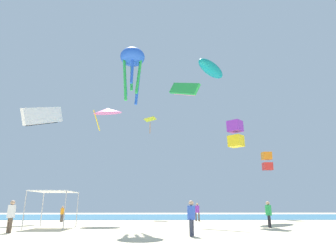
{
  "coord_description": "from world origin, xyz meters",
  "views": [
    {
      "loc": [
        -0.8,
        -18.26,
        1.5
      ],
      "look_at": [
        0.07,
        14.54,
        10.8
      ],
      "focal_mm": 30.46,
      "sensor_mm": 36.0,
      "label": 1
    }
  ],
  "objects": [
    {
      "name": "kite_parafoil_white",
      "position": [
        -13.61,
        11.61,
        11.01
      ],
      "size": [
        2.37,
        5.81,
        3.64
      ],
      "rotation": [
        0.0,
        0.0,
        4.38
      ],
      "color": "white"
    },
    {
      "name": "canopy_tent",
      "position": [
        -8.67,
        3.66,
        2.46
      ],
      "size": [
        2.8,
        3.11,
        2.61
      ],
      "color": "#B2B2B7",
      "rests_on": "ground"
    },
    {
      "name": "kite_octopus_blue",
      "position": [
        -3.44,
        5.22,
        14.44
      ],
      "size": [
        2.49,
        2.49,
        5.26
      ],
      "rotation": [
        0.0,
        0.0,
        4.84
      ],
      "color": "blue"
    },
    {
      "name": "kite_box_orange",
      "position": [
        13.2,
        18.59,
        7.24
      ],
      "size": [
        1.17,
        1.23,
        2.45
      ],
      "rotation": [
        0.0,
        0.0,
        3.1
      ],
      "color": "orange"
    },
    {
      "name": "ocean_strip",
      "position": [
        0.0,
        28.56,
        0.01
      ],
      "size": [
        110.0,
        24.88,
        0.03
      ],
      "primitive_type": "cube",
      "color": "teal",
      "rests_on": "ground"
    },
    {
      "name": "kite_parafoil_green",
      "position": [
        1.67,
        9.78,
        13.57
      ],
      "size": [
        3.15,
        3.36,
        2.64
      ],
      "rotation": [
        0.0,
        0.0,
        5.38
      ],
      "color": "green"
    },
    {
      "name": "kite_box_purple",
      "position": [
        5.99,
        6.58,
        7.86
      ],
      "size": [
        1.63,
        1.64,
        2.45
      ],
      "rotation": [
        0.0,
        0.0,
        5.56
      ],
      "color": "purple"
    },
    {
      "name": "person_near_tent",
      "position": [
        3.25,
        13.94,
        1.11
      ],
      "size": [
        0.5,
        0.45,
        1.89
      ],
      "rotation": [
        0.0,
        0.0,
        3.33
      ],
      "color": "brown",
      "rests_on": "ground"
    },
    {
      "name": "kite_inflatable_teal",
      "position": [
        6.5,
        19.32,
        20.92
      ],
      "size": [
        5.63,
        6.28,
        2.43
      ],
      "rotation": [
        0.0,
        0.0,
        4.04
      ],
      "color": "teal"
    },
    {
      "name": "kite_delta_pink",
      "position": [
        -6.49,
        10.71,
        11.37
      ],
      "size": [
        3.92,
        3.95,
        2.56
      ],
      "rotation": [
        0.0,
        0.0,
        5.91
      ],
      "color": "pink"
    },
    {
      "name": "kite_diamond_yellow",
      "position": [
        -2.38,
        22.28,
        13.9
      ],
      "size": [
        1.99,
        2.0,
        2.37
      ],
      "rotation": [
        0.0,
        0.0,
        4.43
      ],
      "color": "yellow"
    },
    {
      "name": "person_far_shore",
      "position": [
        0.87,
        -2.39,
        1.07
      ],
      "size": [
        0.43,
        0.47,
        1.82
      ],
      "rotation": [
        0.0,
        0.0,
        1.21
      ],
      "color": "#33384C",
      "rests_on": "ground"
    },
    {
      "name": "person_central",
      "position": [
        7.34,
        3.84,
        1.11
      ],
      "size": [
        0.45,
        0.5,
        1.89
      ],
      "rotation": [
        0.0,
        0.0,
        4.52
      ],
      "color": "black",
      "rests_on": "ground"
    },
    {
      "name": "ground",
      "position": [
        0.0,
        0.0,
        -0.05
      ],
      "size": [
        110.0,
        110.0,
        0.1
      ],
      "primitive_type": "cube",
      "color": "beige"
    },
    {
      "name": "person_leftmost",
      "position": [
        -10.93,
        12.78,
        0.93
      ],
      "size": [
        0.37,
        0.37,
        1.58
      ],
      "rotation": [
        0.0,
        0.0,
        2.44
      ],
      "color": "brown",
      "rests_on": "ground"
    },
    {
      "name": "person_rightmost",
      "position": [
        -9.75,
        -0.13,
        1.1
      ],
      "size": [
        0.44,
        0.44,
        1.87
      ],
      "rotation": [
        0.0,
        0.0,
        5.51
      ],
      "color": "brown",
      "rests_on": "ground"
    }
  ]
}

